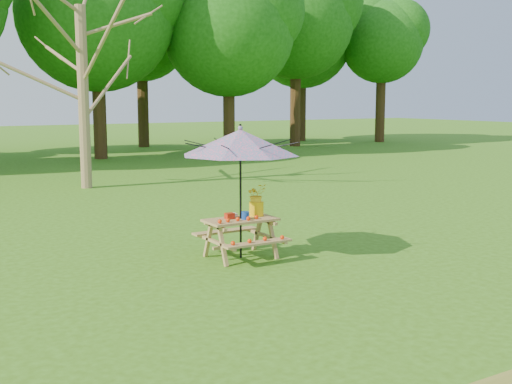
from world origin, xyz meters
TOP-DOWN VIEW (x-y plane):
  - ground at (0.00, 0.00)m, footprint 120.00×120.00m
  - picnic_table at (2.75, 3.11)m, footprint 1.20×1.32m
  - patio_umbrella at (2.75, 3.12)m, footprint 2.03×2.03m
  - produce_bins at (2.70, 3.15)m, footprint 0.34×0.41m
  - tomatoes_row at (2.60, 2.94)m, footprint 0.77×0.13m
  - flower_bucket at (3.11, 3.20)m, footprint 0.33×0.29m

SIDE VIEW (x-z plane):
  - ground at x=0.00m, z-range 0.00..0.00m
  - picnic_table at x=2.75m, z-range -0.01..0.66m
  - tomatoes_row at x=2.60m, z-range 0.67..0.74m
  - produce_bins at x=2.70m, z-range 0.66..0.79m
  - flower_bucket at x=3.11m, z-range 0.69..1.24m
  - patio_umbrella at x=2.75m, z-range 0.82..3.07m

